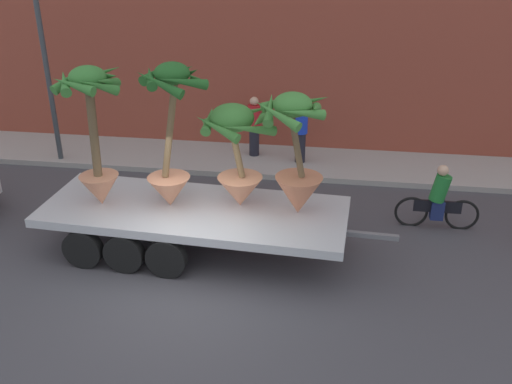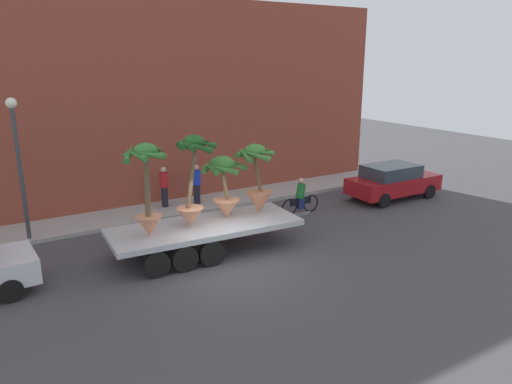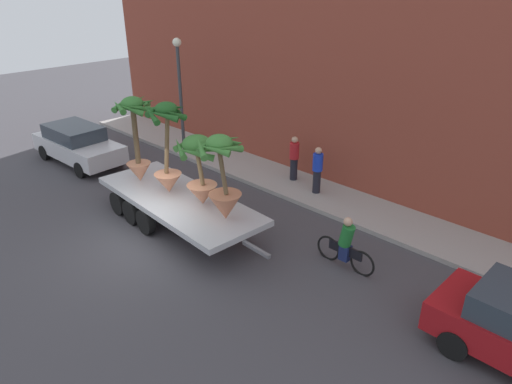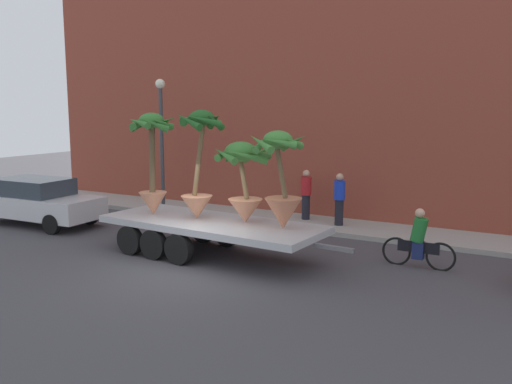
# 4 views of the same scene
# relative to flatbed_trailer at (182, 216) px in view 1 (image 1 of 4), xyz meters

# --- Properties ---
(ground_plane) EXTENTS (60.00, 60.00, 0.00)m
(ground_plane) POSITION_rel_flatbed_trailer_xyz_m (0.45, -1.32, -0.77)
(ground_plane) COLOR #423F44
(sidewalk) EXTENTS (24.00, 2.20, 0.15)m
(sidewalk) POSITION_rel_flatbed_trailer_xyz_m (0.45, 4.78, -0.69)
(sidewalk) COLOR #A39E99
(sidewalk) RESTS_ON ground
(flatbed_trailer) EXTENTS (7.25, 2.66, 0.98)m
(flatbed_trailer) POSITION_rel_flatbed_trailer_xyz_m (0.00, 0.00, 0.00)
(flatbed_trailer) COLOR #B7BABF
(flatbed_trailer) RESTS_ON ground
(potted_palm_rear) EXTENTS (1.46, 1.53, 2.46)m
(potted_palm_rear) POSITION_rel_flatbed_trailer_xyz_m (2.31, 0.07, 1.33)
(potted_palm_rear) COLOR #C17251
(potted_palm_rear) RESTS_ON flatbed_trailer
(potted_palm_middle) EXTENTS (1.61, 1.78, 2.13)m
(potted_palm_middle) POSITION_rel_flatbed_trailer_xyz_m (1.12, 0.23, 1.37)
(potted_palm_middle) COLOR tan
(potted_palm_middle) RESTS_ON flatbed_trailer
(potted_palm_front) EXTENTS (1.38, 1.33, 2.95)m
(potted_palm_front) POSITION_rel_flatbed_trailer_xyz_m (-0.14, 0.00, 1.65)
(potted_palm_front) COLOR tan
(potted_palm_front) RESTS_ON flatbed_trailer
(potted_palm_extra) EXTENTS (1.37, 1.33, 2.86)m
(potted_palm_extra) POSITION_rel_flatbed_trailer_xyz_m (-1.63, -0.12, 1.75)
(potted_palm_extra) COLOR tan
(potted_palm_extra) RESTS_ON flatbed_trailer
(cyclist) EXTENTS (1.84, 0.34, 1.54)m
(cyclist) POSITION_rel_flatbed_trailer_xyz_m (5.37, 1.68, -0.10)
(cyclist) COLOR black
(cyclist) RESTS_ON ground
(pedestrian_near_gate) EXTENTS (0.36, 0.36, 1.71)m
(pedestrian_near_gate) POSITION_rel_flatbed_trailer_xyz_m (0.76, 5.02, 0.27)
(pedestrian_near_gate) COLOR black
(pedestrian_near_gate) RESTS_ON sidewalk
(pedestrian_far_left) EXTENTS (0.36, 0.36, 1.71)m
(pedestrian_far_left) POSITION_rel_flatbed_trailer_xyz_m (2.09, 4.70, 0.27)
(pedestrian_far_left) COLOR black
(pedestrian_far_left) RESTS_ON sidewalk
(street_lamp) EXTENTS (0.36, 0.36, 4.83)m
(street_lamp) POSITION_rel_flatbed_trailer_xyz_m (-4.62, 3.98, 2.46)
(street_lamp) COLOR #383D42
(street_lamp) RESTS_ON sidewalk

